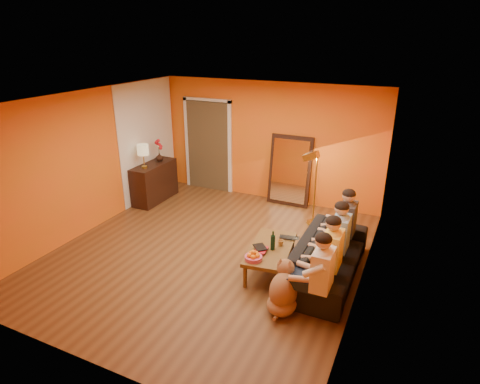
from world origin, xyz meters
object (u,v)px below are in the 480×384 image
at_px(coffee_table, 270,259).
at_px(person_mid_right, 340,239).
at_px(person_far_left, 322,276).
at_px(wine_bottle, 273,240).
at_px(vase, 159,157).
at_px(tumbler, 281,243).
at_px(person_far_right, 347,224).
at_px(sofa, 328,257).
at_px(mirror_frame, 290,171).
at_px(sideboard, 155,182).
at_px(floor_lamp, 315,190).
at_px(laptop, 289,239).
at_px(person_mid_left, 332,256).
at_px(table_lamp, 143,156).
at_px(dog, 284,287).

height_order(coffee_table, person_mid_right, person_mid_right).
bearing_deg(person_far_left, wine_bottle, 143.49).
bearing_deg(vase, tumbler, -26.74).
bearing_deg(person_far_right, sofa, -101.31).
bearing_deg(coffee_table, tumbler, 37.45).
distance_m(mirror_frame, coffee_table, 2.84).
bearing_deg(sideboard, floor_lamp, 4.76).
height_order(person_far_right, laptop, person_far_right).
height_order(mirror_frame, sideboard, mirror_frame).
bearing_deg(person_mid_left, table_lamp, 160.74).
xyz_separation_m(person_mid_left, wine_bottle, (-0.93, 0.14, -0.03)).
relative_size(person_far_left, vase, 6.76).
bearing_deg(sideboard, mirror_frame, 21.16).
bearing_deg(person_mid_right, sofa, -142.43).
bearing_deg(person_far_left, table_lamp, 154.58).
height_order(sideboard, laptop, sideboard).
bearing_deg(person_mid_right, person_mid_left, -90.00).
bearing_deg(laptop, floor_lamp, 81.24).
distance_m(person_far_left, laptop, 1.36).
bearing_deg(coffee_table, mirror_frame, 94.87).
height_order(coffee_table, dog, dog).
distance_m(coffee_table, person_far_left, 1.29).
height_order(sofa, vase, vase).
xyz_separation_m(sideboard, table_lamp, (0.00, -0.30, 0.68)).
bearing_deg(sofa, tumbler, 100.89).
bearing_deg(tumbler, floor_lamp, 88.60).
bearing_deg(sideboard, tumbler, -23.39).
bearing_deg(mirror_frame, sofa, -59.45).
bearing_deg(laptop, wine_bottle, -117.33).
xyz_separation_m(person_far_left, person_mid_right, (0.00, 1.10, 0.00)).
xyz_separation_m(floor_lamp, person_mid_left, (0.82, -2.12, -0.11)).
bearing_deg(sofa, laptop, 82.42).
distance_m(person_far_left, wine_bottle, 1.16).
relative_size(table_lamp, laptop, 1.60).
bearing_deg(table_lamp, vase, 90.00).
height_order(floor_lamp, dog, floor_lamp).
height_order(person_far_left, person_mid_right, same).
distance_m(coffee_table, laptop, 0.45).
distance_m(sofa, wine_bottle, 0.90).
distance_m(sofa, dog, 1.15).
relative_size(table_lamp, coffee_table, 0.42).
bearing_deg(table_lamp, floor_lamp, 9.52).
height_order(mirror_frame, person_mid_right, mirror_frame).
bearing_deg(person_far_left, floor_lamp, 107.00).
distance_m(sideboard, vase, 0.57).
height_order(mirror_frame, laptop, mirror_frame).
relative_size(sofa, laptop, 6.81).
bearing_deg(sofa, vase, 69.01).
relative_size(mirror_frame, person_mid_right, 1.25).
relative_size(sideboard, sofa, 0.54).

